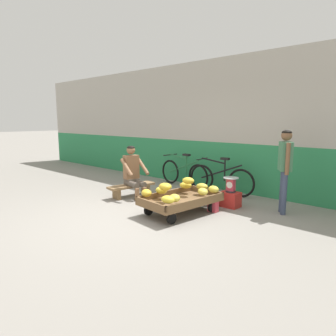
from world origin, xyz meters
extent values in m
plane|color=gray|center=(0.00, 0.00, 0.00)|extent=(80.00, 80.00, 0.00)
cube|color=#287F4C|center=(0.00, 3.10, 0.58)|extent=(16.00, 0.30, 1.16)
cube|color=#A8A399|center=(0.00, 3.10, 2.16)|extent=(16.00, 0.30, 1.99)
cube|color=brown|center=(0.51, 0.79, 0.23)|extent=(1.00, 1.53, 0.05)
cube|color=brown|center=(0.11, 0.83, 0.31)|extent=(0.21, 1.43, 0.10)
cube|color=brown|center=(0.91, 0.74, 0.31)|extent=(0.21, 1.43, 0.10)
cube|color=brown|center=(0.59, 1.48, 0.31)|extent=(0.84, 0.14, 0.10)
cube|color=brown|center=(0.43, 0.09, 0.31)|extent=(0.84, 0.14, 0.10)
cylinder|color=black|center=(0.26, 1.32, 0.09)|extent=(0.07, 0.18, 0.18)
cylinder|color=black|center=(0.88, 1.25, 0.09)|extent=(0.07, 0.18, 0.18)
cylinder|color=black|center=(0.14, 0.32, 0.09)|extent=(0.07, 0.18, 0.18)
cylinder|color=black|center=(0.76, 0.25, 0.09)|extent=(0.07, 0.18, 0.18)
ellipsoid|color=gold|center=(0.27, 1.22, 0.42)|extent=(0.29, 0.26, 0.13)
ellipsoid|color=gold|center=(0.58, 1.35, 0.42)|extent=(0.26, 0.21, 0.13)
ellipsoid|color=gold|center=(0.75, 0.34, 0.42)|extent=(0.30, 0.29, 0.13)
ellipsoid|color=yellow|center=(0.20, 0.59, 0.42)|extent=(0.24, 0.19, 0.13)
ellipsoid|color=yellow|center=(0.83, 1.02, 0.42)|extent=(0.30, 0.29, 0.13)
ellipsoid|color=gold|center=(0.15, 0.26, 0.42)|extent=(0.30, 0.27, 0.13)
ellipsoid|color=yellow|center=(0.73, 0.19, 0.42)|extent=(0.25, 0.19, 0.13)
ellipsoid|color=gold|center=(0.87, 1.31, 0.42)|extent=(0.30, 0.27, 0.13)
ellipsoid|color=gold|center=(0.40, 0.48, 0.54)|extent=(0.28, 0.24, 0.13)
ellipsoid|color=gold|center=(0.43, 1.10, 0.56)|extent=(0.27, 0.22, 0.13)
ellipsoid|color=gold|center=(0.44, 0.42, 0.55)|extent=(0.27, 0.22, 0.13)
cube|color=olive|center=(-1.12, 1.01, 0.24)|extent=(0.46, 1.13, 0.05)
cube|color=olive|center=(-1.07, 1.39, 0.11)|extent=(0.25, 0.11, 0.22)
cube|color=olive|center=(-1.18, 0.63, 0.11)|extent=(0.25, 0.11, 0.22)
cylinder|color=brown|center=(-0.71, 1.02, 0.14)|extent=(0.10, 0.10, 0.27)
cube|color=#4C3D2D|center=(-0.65, 1.01, 0.02)|extent=(0.23, 0.13, 0.04)
cylinder|color=brown|center=(-0.91, 1.06, 0.32)|extent=(0.42, 0.21, 0.13)
cylinder|color=brown|center=(-0.75, 0.84, 0.14)|extent=(0.10, 0.10, 0.27)
cube|color=#4C3D2D|center=(-0.69, 0.83, 0.02)|extent=(0.23, 0.13, 0.04)
cylinder|color=brown|center=(-0.94, 0.88, 0.32)|extent=(0.42, 0.21, 0.13)
cube|color=brown|center=(-1.12, 1.01, 0.34)|extent=(0.27, 0.32, 0.14)
cube|color=brown|center=(-1.12, 1.01, 0.67)|extent=(0.24, 0.35, 0.52)
cylinder|color=brown|center=(-0.92, 1.17, 0.70)|extent=(0.48, 0.17, 0.36)
cylinder|color=brown|center=(-1.01, 0.78, 0.70)|extent=(0.48, 0.17, 0.36)
sphere|color=brown|center=(-1.12, 1.01, 1.05)|extent=(0.19, 0.19, 0.19)
ellipsoid|color=black|center=(-1.12, 1.01, 1.10)|extent=(0.17, 0.17, 0.09)
cube|color=red|center=(0.95, 1.78, 0.15)|extent=(0.36, 0.28, 0.30)
cylinder|color=#28282D|center=(0.95, 1.78, 0.32)|extent=(0.20, 0.20, 0.03)
cube|color=#C6384C|center=(0.95, 1.78, 0.45)|extent=(0.16, 0.10, 0.24)
cylinder|color=white|center=(0.95, 1.73, 0.45)|extent=(0.13, 0.01, 0.13)
cylinder|color=#B2B5BA|center=(0.95, 1.78, 0.58)|extent=(0.30, 0.30, 0.01)
torus|color=black|center=(-1.41, 2.63, 0.32)|extent=(0.64, 0.12, 0.64)
torus|color=black|center=(-0.39, 2.52, 0.32)|extent=(0.64, 0.12, 0.64)
cylinder|color=#236B3D|center=(-0.90, 2.58, 0.52)|extent=(1.03, 0.15, 0.43)
cylinder|color=#236B3D|center=(-0.80, 2.57, 0.56)|extent=(0.04, 0.04, 0.48)
cylinder|color=#236B3D|center=(-1.10, 2.60, 0.76)|extent=(0.61, 0.10, 0.12)
cube|color=black|center=(-0.80, 2.57, 0.83)|extent=(0.21, 0.12, 0.05)
cylinder|color=black|center=(-1.41, 2.63, 0.78)|extent=(0.08, 0.48, 0.03)
torus|color=black|center=(-0.28, 2.52, 0.32)|extent=(0.64, 0.10, 0.64)
torus|color=black|center=(0.74, 2.60, 0.32)|extent=(0.64, 0.10, 0.64)
cylinder|color=black|center=(0.23, 2.56, 0.52)|extent=(1.03, 0.12, 0.43)
cylinder|color=black|center=(0.33, 2.56, 0.56)|extent=(0.04, 0.04, 0.48)
cylinder|color=black|center=(0.02, 2.54, 0.76)|extent=(0.62, 0.08, 0.12)
cube|color=black|center=(0.33, 2.56, 0.83)|extent=(0.21, 0.12, 0.05)
cylinder|color=black|center=(-0.28, 2.52, 0.78)|extent=(0.06, 0.48, 0.03)
cylinder|color=#38425B|center=(1.92, 2.00, 0.40)|extent=(0.10, 0.10, 0.80)
cylinder|color=#38425B|center=(1.84, 2.13, 0.40)|extent=(0.10, 0.10, 0.80)
cube|color=#427A56|center=(1.88, 2.06, 1.06)|extent=(0.34, 0.38, 0.52)
cylinder|color=brown|center=(1.99, 1.89, 1.04)|extent=(0.07, 0.07, 0.56)
cylinder|color=brown|center=(1.77, 2.24, 1.04)|extent=(0.07, 0.07, 0.56)
sphere|color=brown|center=(1.88, 2.06, 1.44)|extent=(0.19, 0.19, 0.19)
ellipsoid|color=black|center=(1.88, 2.06, 1.49)|extent=(0.17, 0.17, 0.09)
cube|color=#D13D4C|center=(0.88, 1.28, 0.12)|extent=(0.18, 0.12, 0.24)
camera|label=1|loc=(3.95, -3.34, 1.72)|focal=32.34mm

